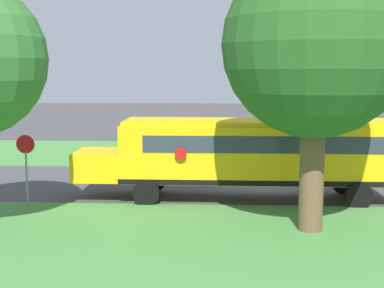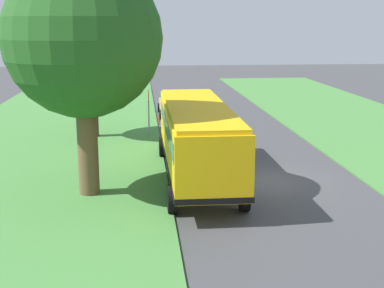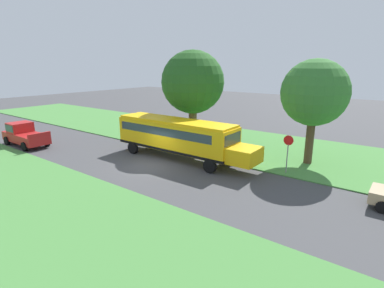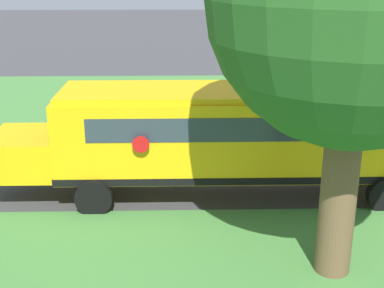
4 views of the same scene
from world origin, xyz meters
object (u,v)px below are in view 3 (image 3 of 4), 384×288
Objects in this scene: school_bus at (178,135)px; stop_sign at (288,150)px; oak_tree_roadside_mid at (317,93)px; oak_tree_beside_bus at (192,83)px; pickup_truck at (24,134)px.

school_bus reaches higher than stop_sign.
school_bus is at bearing -77.61° from stop_sign.
school_bus is at bearing -60.52° from oak_tree_roadside_mid.
oak_tree_beside_bus reaches higher than school_bus.
oak_tree_beside_bus is at bearing 127.54° from pickup_truck.
oak_tree_beside_bus is (-9.60, 12.49, 4.68)m from pickup_truck.
stop_sign is at bearing 108.01° from pickup_truck.
pickup_truck is 0.62× the size of oak_tree_beside_bus.
school_bus is 1.43× the size of oak_tree_beside_bus.
pickup_truck is (5.49, -14.21, -0.85)m from school_bus.
pickup_truck is 1.97× the size of stop_sign.
school_bus is 5.88m from oak_tree_beside_bus.
pickup_truck is at bearing -71.99° from stop_sign.
stop_sign is at bearing 102.39° from school_bus.
oak_tree_beside_bus is 10.67m from oak_tree_roadside_mid.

